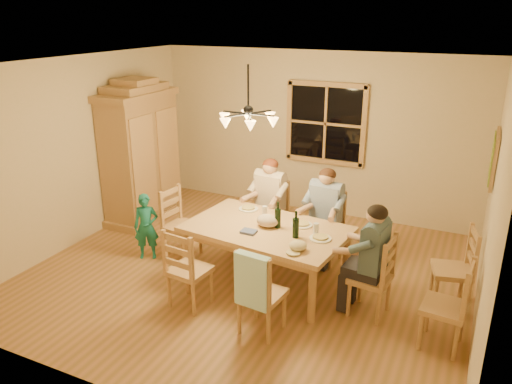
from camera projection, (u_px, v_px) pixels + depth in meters
The scene contains 33 objects.
floor at pixel (249, 273), 6.62m from camera, with size 5.50×5.50×0.00m, color olive.
ceiling at pixel (248, 64), 5.70m from camera, with size 5.50×5.00×0.02m, color white.
wall_back at pixel (314, 134), 8.29m from camera, with size 5.50×0.02×2.70m, color beige.
wall_left at pixel (79, 151), 7.25m from camera, with size 0.02×5.00×2.70m, color beige.
wall_right at pixel (492, 212), 5.06m from camera, with size 0.02×5.00×2.70m, color beige.
window at pixel (326, 124), 8.11m from camera, with size 1.30×0.06×1.30m.
painting at pixel (494, 158), 6.01m from camera, with size 0.06×0.78×0.64m.
chandelier at pixel (248, 118), 5.91m from camera, with size 0.77×0.68×0.71m.
armoire at pixel (141, 156), 8.07m from camera, with size 0.66×1.40×2.30m.
dining_table at pixel (266, 234), 6.18m from camera, with size 2.07×1.40×0.76m.
chair_far_left at pixel (269, 227), 7.29m from camera, with size 0.48×0.47×0.99m.
chair_far_right at pixel (324, 240), 6.86m from camera, with size 0.48×0.47×0.99m.
chair_near_left at pixel (190, 282), 5.81m from camera, with size 0.48×0.47×0.99m.
chair_near_right at pixel (262, 306), 5.33m from camera, with size 0.48×0.47×0.99m.
chair_end_left at pixel (183, 237), 6.97m from camera, with size 0.47×0.48×0.99m.
chair_end_right at pixel (369, 290), 5.64m from camera, with size 0.47×0.48×0.99m.
adult_woman at pixel (270, 192), 7.10m from camera, with size 0.42×0.46×0.87m.
adult_plaid_man at pixel (326, 204), 6.68m from camera, with size 0.42×0.46×0.87m.
adult_slate_man at pixel (373, 247), 5.46m from camera, with size 0.46×0.42×0.87m.
towel at pixel (252, 281), 5.04m from camera, with size 0.38×0.10×0.58m, color #B7EBF8.
wine_bottle_a at pixel (278, 215), 6.09m from camera, with size 0.08×0.08×0.33m, color black.
wine_bottle_b at pixel (296, 224), 5.82m from camera, with size 0.08×0.08×0.33m, color black.
plate_woman at pixel (248, 209), 6.70m from camera, with size 0.26×0.26×0.02m, color white.
plate_plaid at pixel (302, 225), 6.20m from camera, with size 0.26×0.26×0.02m, color white.
plate_slate at pixel (320, 238), 5.82m from camera, with size 0.26×0.26×0.02m, color white.
wine_glass_a at pixel (265, 211), 6.46m from camera, with size 0.06×0.06×0.14m, color silver.
wine_glass_b at pixel (316, 229), 5.94m from camera, with size 0.06×0.06×0.14m, color silver.
cap at pixel (298, 246), 5.55m from camera, with size 0.20×0.20×0.11m, color #C7B785.
napkin at pixel (249, 232), 5.99m from camera, with size 0.18×0.14×0.03m, color #4B568A.
cloth_bundle at pixel (268, 221), 6.15m from camera, with size 0.28×0.22×0.15m, color tan.
child at pixel (146, 227), 6.88m from camera, with size 0.34×0.22×0.94m, color #1B7A73.
chair_spare_front at pixel (442, 320), 5.09m from camera, with size 0.46×0.48×0.99m.
chair_spare_back at pixel (450, 282), 5.80m from camera, with size 0.51×0.53×0.99m.
Camera 1 is at (2.56, -5.26, 3.27)m, focal length 35.00 mm.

